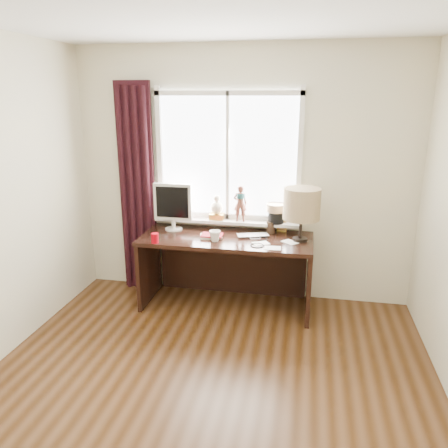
% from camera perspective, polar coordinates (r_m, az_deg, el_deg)
% --- Properties ---
extents(floor, '(3.50, 4.00, 0.00)m').
position_cam_1_polar(floor, '(3.28, -3.63, -23.58)').
color(floor, '#4F311B').
rests_on(floor, ground).
extents(wall_back, '(3.50, 0.00, 2.60)m').
position_cam_1_polar(wall_back, '(4.54, 2.45, 6.26)').
color(wall_back, beige).
rests_on(wall_back, ground).
extents(laptop, '(0.36, 0.29, 0.02)m').
position_cam_1_polar(laptop, '(4.36, 3.83, -1.50)').
color(laptop, silver).
rests_on(laptop, desk).
extents(mug, '(0.15, 0.15, 0.11)m').
position_cam_1_polar(mug, '(4.20, -1.20, -1.54)').
color(mug, white).
rests_on(mug, desk).
extents(red_cup, '(0.07, 0.07, 0.09)m').
position_cam_1_polar(red_cup, '(4.21, -9.01, -1.83)').
color(red_cup, '#A5000C').
rests_on(red_cup, desk).
extents(window, '(1.52, 0.21, 1.40)m').
position_cam_1_polar(window, '(4.51, 0.44, 6.23)').
color(window, white).
rests_on(window, ground).
extents(curtain, '(0.38, 0.09, 2.25)m').
position_cam_1_polar(curtain, '(4.79, -11.31, 4.24)').
color(curtain, black).
rests_on(curtain, floor).
extents(desk, '(1.70, 0.70, 0.75)m').
position_cam_1_polar(desk, '(4.51, 0.54, -4.28)').
color(desk, black).
rests_on(desk, floor).
extents(monitor, '(0.40, 0.18, 0.49)m').
position_cam_1_polar(monitor, '(4.53, -6.70, 2.62)').
color(monitor, beige).
rests_on(monitor, desk).
extents(notebook_stack, '(0.25, 0.20, 0.03)m').
position_cam_1_polar(notebook_stack, '(4.33, -1.63, -1.55)').
color(notebook_stack, beige).
rests_on(notebook_stack, desk).
extents(brush_holder, '(0.09, 0.09, 0.25)m').
position_cam_1_polar(brush_holder, '(4.48, 6.14, -0.41)').
color(brush_holder, black).
rests_on(brush_holder, desk).
extents(icon_frame, '(0.10, 0.04, 0.13)m').
position_cam_1_polar(icon_frame, '(4.54, 7.55, -0.18)').
color(icon_frame, gold).
rests_on(icon_frame, desk).
extents(table_lamp, '(0.35, 0.35, 0.52)m').
position_cam_1_polar(table_lamp, '(4.19, 10.12, 2.52)').
color(table_lamp, black).
rests_on(table_lamp, desk).
extents(loose_papers, '(0.46, 0.35, 0.00)m').
position_cam_1_polar(loose_papers, '(4.15, 6.62, -2.66)').
color(loose_papers, white).
rests_on(loose_papers, desk).
extents(desk_cables, '(0.17, 0.46, 0.01)m').
position_cam_1_polar(desk_cables, '(4.24, 4.75, -2.17)').
color(desk_cables, black).
rests_on(desk_cables, desk).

